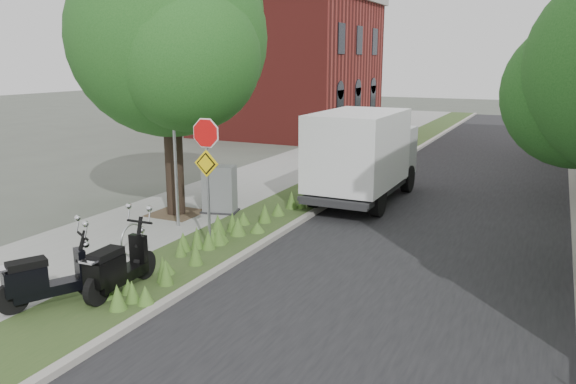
% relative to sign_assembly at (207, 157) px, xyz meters
% --- Properties ---
extents(ground, '(120.00, 120.00, 0.00)m').
position_rel_sign_assembly_xyz_m(ground, '(1.40, -0.58, -2.33)').
color(ground, '#4C5147').
rests_on(ground, ground).
extents(sidewalk_near, '(3.50, 60.00, 0.12)m').
position_rel_sign_assembly_xyz_m(sidewalk_near, '(-2.85, 9.42, -2.27)').
color(sidewalk_near, gray).
rests_on(sidewalk_near, ground).
extents(verge, '(2.00, 60.00, 0.12)m').
position_rel_sign_assembly_xyz_m(verge, '(-0.10, 9.42, -2.27)').
color(verge, '#2F491F').
rests_on(verge, ground).
extents(kerb_near, '(0.20, 60.00, 0.13)m').
position_rel_sign_assembly_xyz_m(kerb_near, '(0.90, 9.42, -2.26)').
color(kerb_near, '#9E9991').
rests_on(kerb_near, ground).
extents(road, '(7.00, 60.00, 0.01)m').
position_rel_sign_assembly_xyz_m(road, '(4.40, 9.42, -2.32)').
color(road, black).
rests_on(road, ground).
extents(kerb_far, '(0.20, 60.00, 0.13)m').
position_rel_sign_assembly_xyz_m(kerb_far, '(7.90, 9.42, -2.26)').
color(kerb_far, '#9E9991').
rests_on(kerb_far, ground).
extents(street_tree_main, '(6.21, 5.54, 7.66)m').
position_rel_sign_assembly_xyz_m(street_tree_main, '(-2.68, 2.28, 2.48)').
color(street_tree_main, black).
rests_on(street_tree_main, ground).
extents(bare_post, '(0.08, 0.08, 4.00)m').
position_rel_sign_assembly_xyz_m(bare_post, '(-1.80, 1.22, -0.21)').
color(bare_post, '#A5A8AD').
rests_on(bare_post, ground).
extents(bike_hoop, '(0.06, 0.78, 0.77)m').
position_rel_sign_assembly_xyz_m(bike_hoop, '(-1.30, -1.18, -1.83)').
color(bike_hoop, '#A5A8AD').
rests_on(bike_hoop, ground).
extents(sign_assembly, '(0.94, 0.08, 3.22)m').
position_rel_sign_assembly_xyz_m(sign_assembly, '(0.00, 0.00, 0.00)').
color(sign_assembly, '#A5A8AD').
rests_on(sign_assembly, ground).
extents(brick_building, '(9.40, 10.40, 8.30)m').
position_rel_sign_assembly_xyz_m(brick_building, '(-8.10, 21.42, 1.88)').
color(brick_building, maroon).
rests_on(brick_building, ground).
extents(scooter_near, '(0.46, 2.00, 0.95)m').
position_rel_sign_assembly_xyz_m(scooter_near, '(-0.11, -3.07, -1.75)').
color(scooter_near, black).
rests_on(scooter_near, ground).
extents(scooter_far, '(1.06, 1.77, 0.92)m').
position_rel_sign_assembly_xyz_m(scooter_far, '(-0.95, -4.05, -1.76)').
color(scooter_far, black).
rests_on(scooter_far, ground).
extents(box_truck, '(2.29, 5.57, 2.51)m').
position_rel_sign_assembly_xyz_m(box_truck, '(1.70, 6.35, -0.69)').
color(box_truck, '#262628').
rests_on(box_truck, ground).
extents(utility_cabinet, '(1.17, 0.92, 1.37)m').
position_rel_sign_assembly_xyz_m(utility_cabinet, '(-1.54, 2.92, -1.55)').
color(utility_cabinet, '#262628').
rests_on(utility_cabinet, ground).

